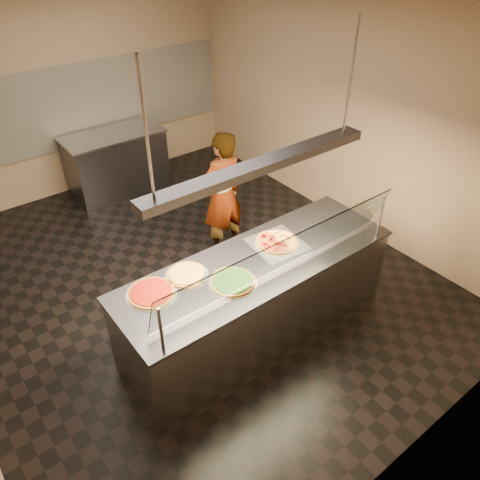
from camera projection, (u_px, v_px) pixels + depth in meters
ground at (189, 278)px, 5.74m from camera, size 5.00×6.00×0.02m
ceiling at (166, 7)px, 3.97m from camera, size 5.00×6.00×0.02m
wall_back at (70, 92)px, 6.79m from camera, size 5.00×0.02×3.00m
wall_front at (433, 342)px, 2.92m from camera, size 5.00×0.02×3.00m
wall_right at (344, 114)px, 6.10m from camera, size 0.02×6.00×3.00m
tile_band at (74, 106)px, 6.89m from camera, size 4.90×0.02×1.20m
serving_counter at (257, 297)px, 4.76m from camera, size 2.88×0.94×0.93m
sneeze_guard at (284, 254)px, 4.09m from camera, size 2.64×0.18×0.54m
perforated_tray at (277, 243)px, 4.72m from camera, size 0.55×0.55×0.01m
half_pizza_pepperoni at (269, 245)px, 4.65m from camera, size 0.25×0.43×0.05m
half_pizza_sausage at (284, 238)px, 4.76m from camera, size 0.25×0.43×0.04m
pizza_spinach at (232, 281)px, 4.23m from camera, size 0.45×0.45×0.03m
pizza_cheese at (187, 274)px, 4.31m from camera, size 0.40×0.40×0.03m
pizza_tomato at (151, 293)px, 4.11m from camera, size 0.45×0.45×0.03m
pizza_spatula at (192, 279)px, 4.24m from camera, size 0.28×0.17×0.02m
prep_table at (117, 162)px, 7.27m from camera, size 1.48×0.74×0.93m
worker at (222, 196)px, 5.72m from camera, size 0.62×0.43×1.64m
heat_lamp_housing at (261, 166)px, 3.89m from camera, size 2.30×0.18×0.08m
lamp_rod_left at (146, 133)px, 3.08m from camera, size 0.02×0.02×1.01m
lamp_rod_right at (351, 77)px, 4.07m from camera, size 0.02×0.02×1.01m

